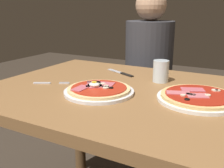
{
  "coord_description": "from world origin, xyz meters",
  "views": [
    {
      "loc": [
        0.43,
        -0.92,
        1.06
      ],
      "look_at": [
        -0.05,
        -0.05,
        0.77
      ],
      "focal_mm": 42.18,
      "sensor_mm": 36.0,
      "label": 1
    }
  ],
  "objects_px": {
    "dining_table": "(127,116)",
    "fork": "(49,83)",
    "diner_person": "(148,83)",
    "knife": "(122,73)",
    "pizza_foreground": "(99,90)",
    "pizza_across_left": "(198,97)",
    "water_glass_near": "(161,73)"
  },
  "relations": [
    {
      "from": "water_glass_near",
      "to": "fork",
      "type": "bearing_deg",
      "value": -147.81
    },
    {
      "from": "fork",
      "to": "knife",
      "type": "xyz_separation_m",
      "value": [
        0.2,
        0.31,
        0.0
      ]
    },
    {
      "from": "dining_table",
      "to": "pizza_foreground",
      "type": "relative_size",
      "value": 4.24
    },
    {
      "from": "pizza_foreground",
      "to": "knife",
      "type": "xyz_separation_m",
      "value": [
        -0.06,
        0.32,
        -0.01
      ]
    },
    {
      "from": "fork",
      "to": "water_glass_near",
      "type": "bearing_deg",
      "value": 32.19
    },
    {
      "from": "dining_table",
      "to": "water_glass_near",
      "type": "distance_m",
      "value": 0.25
    },
    {
      "from": "pizza_across_left",
      "to": "diner_person",
      "type": "xyz_separation_m",
      "value": [
        -0.47,
        0.74,
        -0.19
      ]
    },
    {
      "from": "pizza_foreground",
      "to": "water_glass_near",
      "type": "distance_m",
      "value": 0.32
    },
    {
      "from": "fork",
      "to": "pizza_across_left",
      "type": "bearing_deg",
      "value": 8.21
    },
    {
      "from": "pizza_across_left",
      "to": "water_glass_near",
      "type": "distance_m",
      "value": 0.27
    },
    {
      "from": "pizza_foreground",
      "to": "fork",
      "type": "relative_size",
      "value": 1.87
    },
    {
      "from": "dining_table",
      "to": "fork",
      "type": "relative_size",
      "value": 7.95
    },
    {
      "from": "diner_person",
      "to": "fork",
      "type": "bearing_deg",
      "value": 79.48
    },
    {
      "from": "pizza_across_left",
      "to": "diner_person",
      "type": "distance_m",
      "value": 0.89
    },
    {
      "from": "knife",
      "to": "diner_person",
      "type": "xyz_separation_m",
      "value": [
        -0.05,
        0.51,
        -0.19
      ]
    },
    {
      "from": "pizza_across_left",
      "to": "pizza_foreground",
      "type": "bearing_deg",
      "value": -164.48
    },
    {
      "from": "dining_table",
      "to": "diner_person",
      "type": "xyz_separation_m",
      "value": [
        -0.19,
        0.74,
        -0.07
      ]
    },
    {
      "from": "dining_table",
      "to": "diner_person",
      "type": "relative_size",
      "value": 0.98
    },
    {
      "from": "pizza_foreground",
      "to": "water_glass_near",
      "type": "bearing_deg",
      "value": 60.23
    },
    {
      "from": "knife",
      "to": "pizza_foreground",
      "type": "bearing_deg",
      "value": -79.39
    },
    {
      "from": "pizza_foreground",
      "to": "fork",
      "type": "bearing_deg",
      "value": 177.95
    },
    {
      "from": "dining_table",
      "to": "pizza_foreground",
      "type": "distance_m",
      "value": 0.18
    },
    {
      "from": "dining_table",
      "to": "fork",
      "type": "bearing_deg",
      "value": -166.44
    },
    {
      "from": "pizza_foreground",
      "to": "water_glass_near",
      "type": "height_order",
      "value": "water_glass_near"
    },
    {
      "from": "pizza_across_left",
      "to": "knife",
      "type": "xyz_separation_m",
      "value": [
        -0.42,
        0.22,
        -0.01
      ]
    },
    {
      "from": "dining_table",
      "to": "pizza_foreground",
      "type": "bearing_deg",
      "value": -131.35
    },
    {
      "from": "pizza_across_left",
      "to": "water_glass_near",
      "type": "height_order",
      "value": "water_glass_near"
    },
    {
      "from": "dining_table",
      "to": "fork",
      "type": "height_order",
      "value": "fork"
    },
    {
      "from": "fork",
      "to": "knife",
      "type": "relative_size",
      "value": 0.79
    },
    {
      "from": "pizza_foreground",
      "to": "pizza_across_left",
      "type": "xyz_separation_m",
      "value": [
        0.36,
        0.1,
        -0.0
      ]
    },
    {
      "from": "fork",
      "to": "diner_person",
      "type": "relative_size",
      "value": 0.12
    },
    {
      "from": "fork",
      "to": "knife",
      "type": "distance_m",
      "value": 0.37
    }
  ]
}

